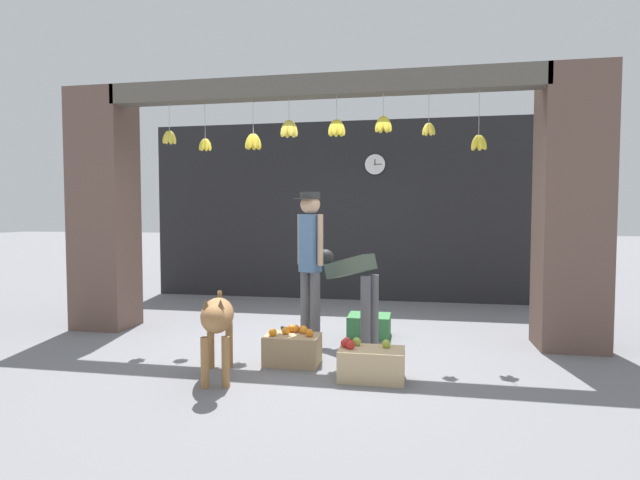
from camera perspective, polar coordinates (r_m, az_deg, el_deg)
The scene contains 13 objects.
ground_plane at distance 5.88m, azimuth -0.80°, elevation -11.66°, with size 60.00×60.00×0.00m, color slate.
shop_back_wall at distance 8.64m, azimuth 3.11°, elevation 3.33°, with size 6.96×0.12×3.07m, color #232326.
shop_pillar_left at distance 7.08m, azimuth -23.42°, elevation 3.14°, with size 0.70×0.60×3.07m, color brown.
shop_pillar_right at distance 6.12m, azimuth 26.84°, elevation 3.12°, with size 0.70×0.60×3.07m, color brown.
storefront_awning at distance 5.97m, azimuth -0.71°, elevation 16.55°, with size 5.06×0.30×0.90m.
dog at distance 4.63m, azimuth -11.69°, elevation -8.83°, with size 0.51×1.04×0.78m.
shopkeeper at distance 5.50m, azimuth -1.13°, elevation -1.78°, with size 0.32×0.31×1.73m.
worker_stooping at distance 5.58m, azimuth 3.86°, elevation -4.96°, with size 0.74×0.58×1.07m.
fruit_crate_oranges at distance 5.06m, azimuth -3.16°, elevation -12.27°, with size 0.54×0.35×0.36m.
fruit_crate_apples at distance 4.63m, azimuth 5.85°, elevation -13.84°, with size 0.58×0.35×0.35m.
produce_box_green at distance 6.16m, azimuth 5.65°, elevation -9.72°, with size 0.50×0.44×0.26m, color #387A42.
water_bottle at distance 5.52m, azimuth -4.30°, elevation -11.29°, with size 0.07×0.07×0.27m.
wall_clock at distance 8.56m, azimuth 6.30°, elevation 8.59°, with size 0.36×0.03×0.36m.
Camera 1 is at (1.12, -5.57, 1.49)m, focal length 28.00 mm.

